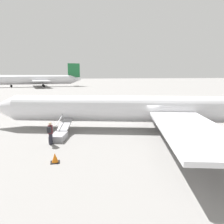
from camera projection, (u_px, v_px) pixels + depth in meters
name	position (u px, v px, depth m)	size (l,w,h in m)	color
ground_plane	(155.00, 129.00, 21.61)	(600.00, 600.00, 0.00)	gray
airplane_main	(165.00, 109.00, 21.21)	(33.19, 26.00, 6.71)	silver
airplane_taxiing_distant	(38.00, 80.00, 97.54)	(41.14, 30.90, 10.62)	silver
boarding_stairs	(60.00, 134.00, 18.27)	(2.17, 4.13, 1.68)	#99999E
passenger	(50.00, 132.00, 16.57)	(0.42, 0.57, 1.74)	#23232D
traffic_cone_near_stairs	(55.00, 158.00, 13.25)	(0.55, 0.55, 0.60)	black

